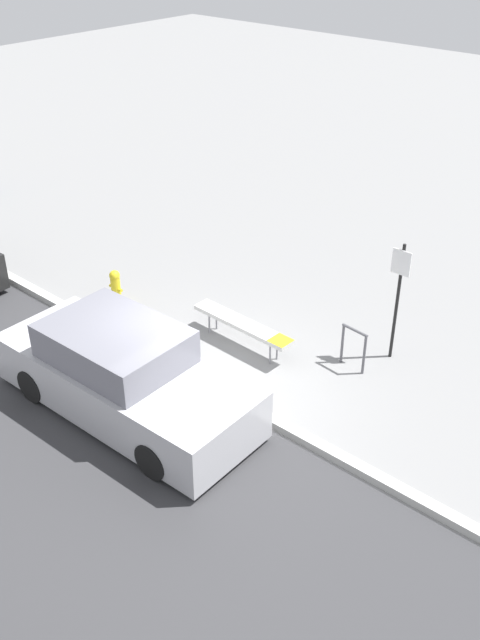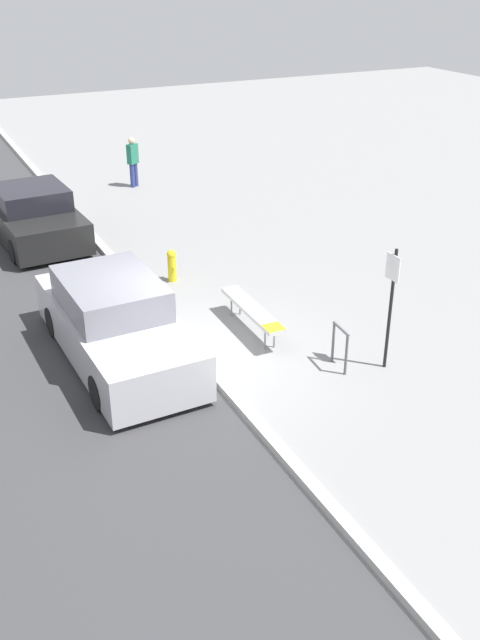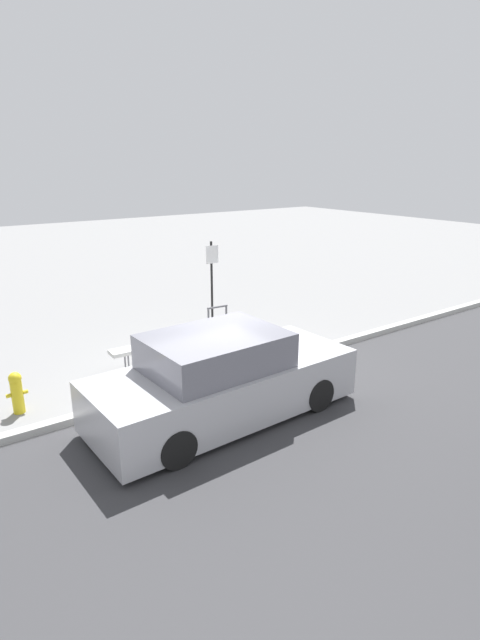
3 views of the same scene
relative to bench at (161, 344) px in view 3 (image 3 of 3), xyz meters
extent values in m
plane|color=gray|center=(0.57, -1.42, -0.48)|extent=(60.00, 60.00, 0.00)
cube|color=#38383A|center=(0.57, -6.57, -0.47)|extent=(60.00, 10.00, 0.01)
cube|color=#B7B7B2|center=(0.57, -1.42, -0.41)|extent=(60.00, 0.20, 0.13)
cylinder|color=gray|center=(-0.79, -0.08, -0.26)|extent=(0.04, 0.04, 0.44)
cylinder|color=gray|center=(0.76, -0.12, -0.26)|extent=(0.04, 0.04, 0.44)
cylinder|color=gray|center=(-0.79, 0.12, -0.26)|extent=(0.04, 0.04, 0.44)
cylinder|color=gray|center=(0.77, 0.08, -0.26)|extent=(0.04, 0.04, 0.44)
cube|color=silver|center=(-0.01, 0.00, 0.01)|extent=(2.23, 0.41, 0.08)
cube|color=yellow|center=(0.92, -0.02, 0.05)|extent=(0.37, 0.36, 0.01)
cylinder|color=#515156|center=(1.71, 0.79, -0.08)|extent=(0.05, 0.05, 0.80)
cylinder|color=#515156|center=(2.21, 0.74, -0.08)|extent=(0.05, 0.05, 0.80)
cylinder|color=#515156|center=(1.96, 0.77, 0.32)|extent=(0.55, 0.10, 0.05)
cylinder|color=black|center=(2.30, 1.55, 0.67)|extent=(0.06, 0.06, 2.30)
cube|color=white|center=(2.30, 1.51, 1.49)|extent=(0.36, 0.02, 0.46)
cylinder|color=gold|center=(-3.05, -0.51, -0.18)|extent=(0.20, 0.20, 0.60)
sphere|color=gold|center=(-3.05, -0.51, 0.18)|extent=(0.22, 0.22, 0.22)
cylinder|color=gold|center=(-3.19, -0.51, -0.12)|extent=(0.08, 0.07, 0.07)
cylinder|color=gold|center=(-2.91, -0.51, -0.12)|extent=(0.08, 0.07, 0.07)
cylinder|color=black|center=(1.25, -1.85, -0.18)|extent=(0.61, 0.20, 0.60)
cylinder|color=black|center=(1.30, -3.51, -0.18)|extent=(0.61, 0.20, 0.60)
cylinder|color=black|center=(-1.63, -1.93, -0.18)|extent=(0.61, 0.20, 0.60)
cylinder|color=black|center=(-1.58, -3.59, -0.18)|extent=(0.61, 0.20, 0.60)
cube|color=#B7B7BC|center=(-0.16, -2.72, 0.06)|extent=(4.70, 1.94, 0.86)
cube|color=slate|center=(-0.35, -2.73, 0.77)|extent=(2.28, 1.69, 0.60)
camera|label=1|loc=(7.43, -8.55, 7.04)|focal=40.00mm
camera|label=2|loc=(11.22, -5.79, 6.20)|focal=40.00mm
camera|label=3|loc=(-4.47, -9.21, 3.74)|focal=28.00mm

